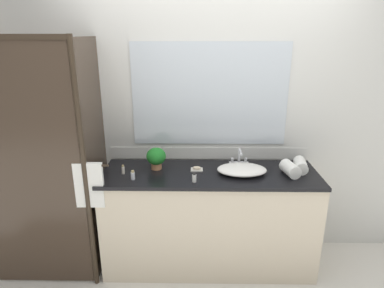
% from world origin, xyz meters
% --- Properties ---
extents(ground_plane, '(8.00, 8.00, 0.00)m').
position_xyz_m(ground_plane, '(0.00, 0.00, 0.00)').
color(ground_plane, silver).
extents(wall_back_with_mirror, '(4.40, 0.06, 2.60)m').
position_xyz_m(wall_back_with_mirror, '(0.00, 0.34, 1.30)').
color(wall_back_with_mirror, silver).
rests_on(wall_back_with_mirror, ground_plane).
extents(vanity_cabinet, '(1.80, 0.58, 0.90)m').
position_xyz_m(vanity_cabinet, '(0.00, 0.01, 0.45)').
color(vanity_cabinet, beige).
rests_on(vanity_cabinet, ground_plane).
extents(shower_enclosure, '(1.20, 0.59, 2.00)m').
position_xyz_m(shower_enclosure, '(-1.27, -0.19, 1.02)').
color(shower_enclosure, '#2D2319').
rests_on(shower_enclosure, ground_plane).
extents(sink_basin, '(0.41, 0.28, 0.06)m').
position_xyz_m(sink_basin, '(0.26, -0.01, 0.93)').
color(sink_basin, white).
rests_on(sink_basin, vanity_cabinet).
extents(faucet, '(0.17, 0.16, 0.15)m').
position_xyz_m(faucet, '(0.26, 0.18, 0.95)').
color(faucet, silver).
rests_on(faucet, vanity_cabinet).
extents(potted_plant, '(0.16, 0.16, 0.19)m').
position_xyz_m(potted_plant, '(-0.45, 0.07, 1.01)').
color(potted_plant, '#B77A51').
rests_on(potted_plant, vanity_cabinet).
extents(soap_dish, '(0.10, 0.07, 0.04)m').
position_xyz_m(soap_dish, '(-0.11, 0.04, 0.91)').
color(soap_dish, silver).
rests_on(soap_dish, vanity_cabinet).
extents(amenity_bottle_shampoo, '(0.03, 0.03, 0.07)m').
position_xyz_m(amenity_bottle_shampoo, '(-0.13, -0.18, 0.94)').
color(amenity_bottle_shampoo, white).
rests_on(amenity_bottle_shampoo, vanity_cabinet).
extents(amenity_bottle_conditioner, '(0.03, 0.03, 0.08)m').
position_xyz_m(amenity_bottle_conditioner, '(-0.62, -0.15, 0.94)').
color(amenity_bottle_conditioner, silver).
rests_on(amenity_bottle_conditioner, vanity_cabinet).
extents(amenity_bottle_body_wash, '(0.03, 0.03, 0.08)m').
position_xyz_m(amenity_bottle_body_wash, '(-0.72, -0.04, 0.94)').
color(amenity_bottle_body_wash, silver).
rests_on(amenity_bottle_body_wash, vanity_cabinet).
extents(rolled_towel_near_edge, '(0.13, 0.21, 0.10)m').
position_xyz_m(rolled_towel_near_edge, '(0.76, 0.04, 0.95)').
color(rolled_towel_near_edge, white).
rests_on(rolled_towel_near_edge, vanity_cabinet).
extents(rolled_towel_middle, '(0.14, 0.21, 0.11)m').
position_xyz_m(rolled_towel_middle, '(0.65, -0.04, 0.95)').
color(rolled_towel_middle, white).
rests_on(rolled_towel_middle, vanity_cabinet).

